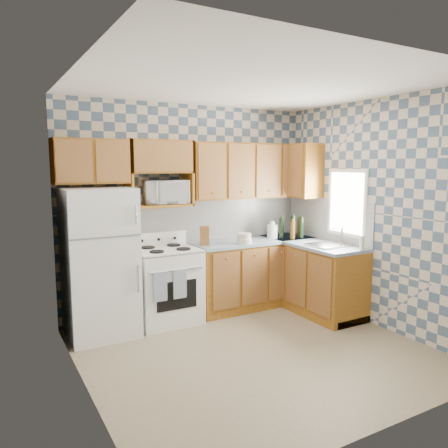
% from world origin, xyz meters
% --- Properties ---
extents(floor, '(3.40, 3.40, 0.00)m').
position_xyz_m(floor, '(0.00, 0.00, 0.00)').
color(floor, '#78694E').
rests_on(floor, ground).
extents(back_wall, '(3.40, 0.02, 2.70)m').
position_xyz_m(back_wall, '(0.00, 1.60, 1.35)').
color(back_wall, '#4A5F78').
rests_on(back_wall, ground).
extents(right_wall, '(0.02, 3.20, 2.70)m').
position_xyz_m(right_wall, '(1.70, 0.00, 1.35)').
color(right_wall, '#4A5F78').
rests_on(right_wall, ground).
extents(backsplash_back, '(2.60, 0.02, 0.56)m').
position_xyz_m(backsplash_back, '(0.40, 1.59, 1.20)').
color(backsplash_back, white).
rests_on(backsplash_back, back_wall).
extents(backsplash_right, '(0.02, 1.60, 0.56)m').
position_xyz_m(backsplash_right, '(1.69, 0.80, 1.20)').
color(backsplash_right, white).
rests_on(backsplash_right, right_wall).
extents(refrigerator, '(0.75, 0.70, 1.68)m').
position_xyz_m(refrigerator, '(-1.27, 1.25, 0.84)').
color(refrigerator, white).
rests_on(refrigerator, floor).
extents(stove_body, '(0.76, 0.65, 0.90)m').
position_xyz_m(stove_body, '(-0.47, 1.28, 0.45)').
color(stove_body, white).
rests_on(stove_body, floor).
extents(cooktop, '(0.76, 0.65, 0.02)m').
position_xyz_m(cooktop, '(-0.47, 1.28, 0.91)').
color(cooktop, silver).
rests_on(cooktop, stove_body).
extents(backguard, '(0.76, 0.08, 0.17)m').
position_xyz_m(backguard, '(-0.47, 1.55, 1.00)').
color(backguard, white).
rests_on(backguard, cooktop).
extents(dish_towel_left, '(0.16, 0.02, 0.34)m').
position_xyz_m(dish_towel_left, '(-0.68, 0.93, 0.56)').
color(dish_towel_left, navy).
rests_on(dish_towel_left, stove_body).
extents(dish_towel_right, '(0.16, 0.02, 0.34)m').
position_xyz_m(dish_towel_right, '(-0.44, 0.93, 0.56)').
color(dish_towel_right, navy).
rests_on(dish_towel_right, stove_body).
extents(base_cabinets_back, '(1.75, 0.60, 0.88)m').
position_xyz_m(base_cabinets_back, '(0.82, 1.30, 0.44)').
color(base_cabinets_back, brown).
rests_on(base_cabinets_back, floor).
extents(base_cabinets_right, '(0.60, 1.60, 0.88)m').
position_xyz_m(base_cabinets_right, '(1.40, 0.80, 0.44)').
color(base_cabinets_right, brown).
rests_on(base_cabinets_right, floor).
extents(countertop_back, '(1.77, 0.63, 0.04)m').
position_xyz_m(countertop_back, '(0.82, 1.30, 0.90)').
color(countertop_back, slate).
rests_on(countertop_back, base_cabinets_back).
extents(countertop_right, '(0.63, 1.60, 0.04)m').
position_xyz_m(countertop_right, '(1.40, 0.80, 0.90)').
color(countertop_right, slate).
rests_on(countertop_right, base_cabinets_right).
extents(upper_cabinets_back, '(1.75, 0.33, 0.74)m').
position_xyz_m(upper_cabinets_back, '(0.82, 1.44, 1.85)').
color(upper_cabinets_back, brown).
rests_on(upper_cabinets_back, back_wall).
extents(upper_cabinets_fridge, '(0.82, 0.33, 0.50)m').
position_xyz_m(upper_cabinets_fridge, '(-1.29, 1.44, 1.97)').
color(upper_cabinets_fridge, brown).
rests_on(upper_cabinets_fridge, back_wall).
extents(upper_cabinets_right, '(0.33, 0.70, 0.74)m').
position_xyz_m(upper_cabinets_right, '(1.53, 1.25, 1.85)').
color(upper_cabinets_right, brown).
rests_on(upper_cabinets_right, right_wall).
extents(microwave_shelf, '(0.80, 0.33, 0.03)m').
position_xyz_m(microwave_shelf, '(-0.47, 1.44, 1.44)').
color(microwave_shelf, brown).
rests_on(microwave_shelf, back_wall).
extents(microwave, '(0.58, 0.43, 0.30)m').
position_xyz_m(microwave, '(-0.39, 1.46, 1.60)').
color(microwave, white).
rests_on(microwave, microwave_shelf).
extents(sink, '(0.48, 0.40, 0.03)m').
position_xyz_m(sink, '(1.40, 0.45, 0.93)').
color(sink, '#B7B7BC').
rests_on(sink, countertop_right).
extents(window, '(0.02, 0.66, 0.86)m').
position_xyz_m(window, '(1.69, 0.45, 1.45)').
color(window, white).
rests_on(window, right_wall).
extents(bottle_0, '(0.07, 0.07, 0.31)m').
position_xyz_m(bottle_0, '(1.37, 1.14, 1.08)').
color(bottle_0, black).
rests_on(bottle_0, countertop_back).
extents(bottle_1, '(0.07, 0.07, 0.29)m').
position_xyz_m(bottle_1, '(1.47, 1.08, 1.07)').
color(bottle_1, black).
rests_on(bottle_1, countertop_back).
extents(bottle_2, '(0.07, 0.07, 0.27)m').
position_xyz_m(bottle_2, '(1.52, 1.18, 1.06)').
color(bottle_2, '#523812').
rests_on(bottle_2, countertop_back).
extents(bottle_3, '(0.07, 0.07, 0.25)m').
position_xyz_m(bottle_3, '(1.30, 1.06, 1.04)').
color(bottle_3, '#523812').
rests_on(bottle_3, countertop_back).
extents(bottle_4, '(0.07, 0.07, 0.28)m').
position_xyz_m(bottle_4, '(1.22, 1.20, 1.06)').
color(bottle_4, black).
rests_on(bottle_4, countertop_back).
extents(knife_block, '(0.14, 0.14, 0.24)m').
position_xyz_m(knife_block, '(0.05, 1.25, 1.04)').
color(knife_block, brown).
rests_on(knife_block, countertop_back).
extents(electric_kettle, '(0.15, 0.15, 0.19)m').
position_xyz_m(electric_kettle, '(1.12, 1.27, 1.01)').
color(electric_kettle, white).
rests_on(electric_kettle, countertop_back).
extents(food_containers, '(0.20, 0.20, 0.13)m').
position_xyz_m(food_containers, '(0.55, 1.10, 0.99)').
color(food_containers, beige).
rests_on(food_containers, countertop_back).
extents(soap_bottle, '(0.06, 0.06, 0.17)m').
position_xyz_m(soap_bottle, '(1.55, 0.05, 1.01)').
color(soap_bottle, beige).
rests_on(soap_bottle, countertop_right).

